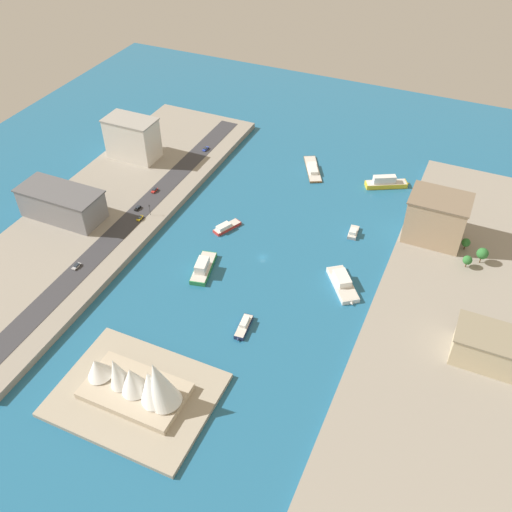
{
  "coord_description": "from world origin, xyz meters",
  "views": [
    {
      "loc": [
        -82.36,
        192.88,
        182.34
      ],
      "look_at": [
        1.25,
        5.45,
        4.69
      ],
      "focal_mm": 39.38,
      "sensor_mm": 36.0,
      "label": 1
    }
  ],
  "objects_px": {
    "apartment_midrise_tan": "(436,218)",
    "hatchback_blue": "(206,149)",
    "warehouse_low_gray": "(62,203)",
    "barge_flat_brown": "(313,169)",
    "hotel_broad_white": "(132,138)",
    "opera_landmark": "(140,383)",
    "tugboat_red": "(226,227)",
    "traffic_light_waterfront": "(150,208)",
    "patrol_launch_navy": "(244,326)",
    "taxi_yellow_cab": "(140,218)",
    "pickup_red": "(154,190)",
    "sedan_silver": "(76,266)",
    "office_block_beige": "(491,348)",
    "ferry_green_doubledeck": "(203,267)",
    "ferry_white_commuter": "(343,283)",
    "ferry_yellow_fast": "(386,183)",
    "yacht_sleek_gray": "(353,232)",
    "suv_black": "(138,208)"
  },
  "relations": [
    {
      "from": "apartment_midrise_tan",
      "to": "hatchback_blue",
      "type": "distance_m",
      "value": 148.7
    },
    {
      "from": "apartment_midrise_tan",
      "to": "warehouse_low_gray",
      "type": "bearing_deg",
      "value": 18.61
    },
    {
      "from": "barge_flat_brown",
      "to": "hotel_broad_white",
      "type": "relative_size",
      "value": 0.96
    },
    {
      "from": "hotel_broad_white",
      "to": "opera_landmark",
      "type": "distance_m",
      "value": 176.18
    },
    {
      "from": "tugboat_red",
      "to": "traffic_light_waterfront",
      "type": "distance_m",
      "value": 41.77
    },
    {
      "from": "patrol_launch_navy",
      "to": "taxi_yellow_cab",
      "type": "relative_size",
      "value": 3.57
    },
    {
      "from": "warehouse_low_gray",
      "to": "pickup_red",
      "type": "xyz_separation_m",
      "value": [
        -31.34,
        -38.8,
        -7.12
      ]
    },
    {
      "from": "sedan_silver",
      "to": "traffic_light_waterfront",
      "type": "distance_m",
      "value": 51.04
    },
    {
      "from": "hotel_broad_white",
      "to": "office_block_beige",
      "type": "xyz_separation_m",
      "value": [
        -216.18,
        75.42,
        -5.35
      ]
    },
    {
      "from": "ferry_green_doubledeck",
      "to": "pickup_red",
      "type": "height_order",
      "value": "ferry_green_doubledeck"
    },
    {
      "from": "apartment_midrise_tan",
      "to": "hatchback_blue",
      "type": "relative_size",
      "value": 5.61
    },
    {
      "from": "ferry_white_commuter",
      "to": "warehouse_low_gray",
      "type": "height_order",
      "value": "warehouse_low_gray"
    },
    {
      "from": "apartment_midrise_tan",
      "to": "traffic_light_waterfront",
      "type": "distance_m",
      "value": 146.61
    },
    {
      "from": "ferry_green_doubledeck",
      "to": "ferry_yellow_fast",
      "type": "bearing_deg",
      "value": -120.12
    },
    {
      "from": "apartment_midrise_tan",
      "to": "opera_landmark",
      "type": "xyz_separation_m",
      "value": [
        82.21,
        140.19,
        -5.41
      ]
    },
    {
      "from": "yacht_sleek_gray",
      "to": "ferry_yellow_fast",
      "type": "distance_m",
      "value": 50.71
    },
    {
      "from": "barge_flat_brown",
      "to": "ferry_yellow_fast",
      "type": "relative_size",
      "value": 1.17
    },
    {
      "from": "barge_flat_brown",
      "to": "sedan_silver",
      "type": "bearing_deg",
      "value": 61.49
    },
    {
      "from": "warehouse_low_gray",
      "to": "taxi_yellow_cab",
      "type": "xyz_separation_m",
      "value": [
        -38.09,
        -13.44,
        -7.16
      ]
    },
    {
      "from": "opera_landmark",
      "to": "hatchback_blue",
      "type": "bearing_deg",
      "value": -69.67
    },
    {
      "from": "warehouse_low_gray",
      "to": "taxi_yellow_cab",
      "type": "height_order",
      "value": "warehouse_low_gray"
    },
    {
      "from": "ferry_white_commuter",
      "to": "apartment_midrise_tan",
      "type": "xyz_separation_m",
      "value": [
        -31.44,
        -48.98,
        13.67
      ]
    },
    {
      "from": "apartment_midrise_tan",
      "to": "opera_landmark",
      "type": "bearing_deg",
      "value": 59.61
    },
    {
      "from": "hotel_broad_white",
      "to": "office_block_beige",
      "type": "height_order",
      "value": "hotel_broad_white"
    },
    {
      "from": "ferry_yellow_fast",
      "to": "traffic_light_waterfront",
      "type": "height_order",
      "value": "traffic_light_waterfront"
    },
    {
      "from": "yacht_sleek_gray",
      "to": "office_block_beige",
      "type": "height_order",
      "value": "office_block_beige"
    },
    {
      "from": "apartment_midrise_tan",
      "to": "sedan_silver",
      "type": "distance_m",
      "value": 176.25
    },
    {
      "from": "hotel_broad_white",
      "to": "suv_black",
      "type": "relative_size",
      "value": 6.7
    },
    {
      "from": "tugboat_red",
      "to": "sedan_silver",
      "type": "xyz_separation_m",
      "value": [
        49.77,
        59.66,
        3.09
      ]
    },
    {
      "from": "warehouse_low_gray",
      "to": "patrol_launch_navy",
      "type": "bearing_deg",
      "value": 165.55
    },
    {
      "from": "warehouse_low_gray",
      "to": "apartment_midrise_tan",
      "type": "relative_size",
      "value": 1.53
    },
    {
      "from": "yacht_sleek_gray",
      "to": "opera_landmark",
      "type": "bearing_deg",
      "value": 71.31
    },
    {
      "from": "barge_flat_brown",
      "to": "hotel_broad_white",
      "type": "xyz_separation_m",
      "value": [
        102.98,
        34.83,
        14.98
      ]
    },
    {
      "from": "patrol_launch_navy",
      "to": "warehouse_low_gray",
      "type": "distance_m",
      "value": 123.24
    },
    {
      "from": "tugboat_red",
      "to": "apartment_midrise_tan",
      "type": "xyz_separation_m",
      "value": [
        -100.16,
        -32.31,
        14.32
      ]
    },
    {
      "from": "warehouse_low_gray",
      "to": "taxi_yellow_cab",
      "type": "relative_size",
      "value": 10.17
    },
    {
      "from": "taxi_yellow_cab",
      "to": "opera_landmark",
      "type": "bearing_deg",
      "value": 123.38
    },
    {
      "from": "tugboat_red",
      "to": "hatchback_blue",
      "type": "xyz_separation_m",
      "value": [
        45.06,
        -62.23,
        3.11
      ]
    },
    {
      "from": "sedan_silver",
      "to": "hatchback_blue",
      "type": "relative_size",
      "value": 0.97
    },
    {
      "from": "yacht_sleek_gray",
      "to": "ferry_white_commuter",
      "type": "xyz_separation_m",
      "value": [
        -6.5,
        39.65,
        0.64
      ]
    },
    {
      "from": "hatchback_blue",
      "to": "taxi_yellow_cab",
      "type": "bearing_deg",
      "value": 91.49
    },
    {
      "from": "office_block_beige",
      "to": "taxi_yellow_cab",
      "type": "height_order",
      "value": "office_block_beige"
    },
    {
      "from": "hotel_broad_white",
      "to": "suv_black",
      "type": "bearing_deg",
      "value": 124.68
    },
    {
      "from": "taxi_yellow_cab",
      "to": "traffic_light_waterfront",
      "type": "xyz_separation_m",
      "value": [
        -2.95,
        -5.62,
        3.42
      ]
    },
    {
      "from": "warehouse_low_gray",
      "to": "traffic_light_waterfront",
      "type": "height_order",
      "value": "warehouse_low_gray"
    },
    {
      "from": "tugboat_red",
      "to": "pickup_red",
      "type": "distance_m",
      "value": 50.9
    },
    {
      "from": "barge_flat_brown",
      "to": "taxi_yellow_cab",
      "type": "height_order",
      "value": "taxi_yellow_cab"
    },
    {
      "from": "patrol_launch_navy",
      "to": "hotel_broad_white",
      "type": "distance_m",
      "value": 154.09
    },
    {
      "from": "yacht_sleek_gray",
      "to": "pickup_red",
      "type": "xyz_separation_m",
      "value": [
        112.02,
        12.91,
        3.15
      ]
    },
    {
      "from": "hatchback_blue",
      "to": "warehouse_low_gray",
      "type": "bearing_deg",
      "value": 68.37
    }
  ]
}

